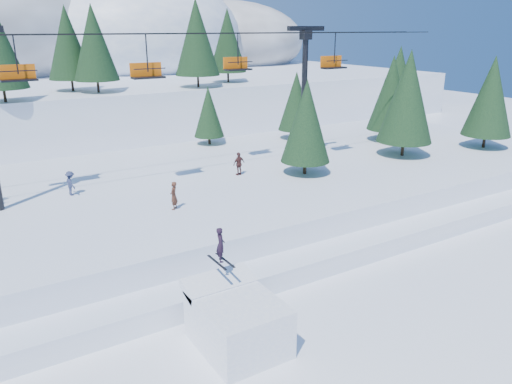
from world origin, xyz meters
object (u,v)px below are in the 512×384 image
jump_kicker (237,320)px  chairlift (149,82)px  banner_near (368,252)px  banner_far (385,242)px

jump_kicker → chairlift: (2.52, 15.64, 8.16)m
chairlift → banner_near: (7.71, -12.71, -8.78)m
chairlift → banner_near: size_ratio=16.40×
chairlift → banner_near: chairlift is taller
jump_kicker → banner_far: bearing=16.1°
banner_near → jump_kicker: bearing=-164.0°
banner_far → jump_kicker: bearing=-163.9°
banner_near → banner_far: (1.89, 0.57, 0.00)m
banner_near → banner_far: bearing=16.6°
jump_kicker → banner_near: size_ratio=1.69×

